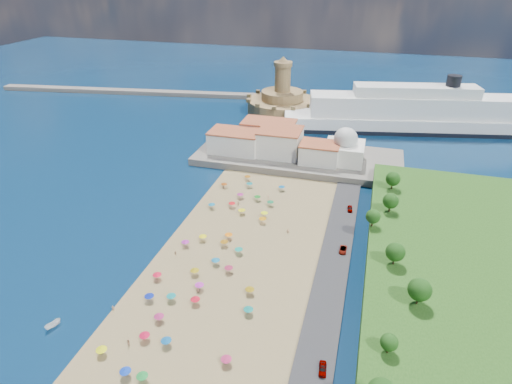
% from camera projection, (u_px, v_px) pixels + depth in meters
% --- Properties ---
extents(ground, '(700.00, 700.00, 0.00)m').
position_uv_depth(ground, '(222.00, 250.00, 131.29)').
color(ground, '#071938').
rests_on(ground, ground).
extents(terrace, '(90.00, 36.00, 3.00)m').
position_uv_depth(terrace, '(298.00, 157.00, 190.11)').
color(terrace, '#59544C').
rests_on(terrace, ground).
extents(jetty, '(18.00, 70.00, 2.40)m').
position_uv_depth(jetty, '(269.00, 128.00, 225.16)').
color(jetty, '#59544C').
rests_on(jetty, ground).
extents(breakwater, '(199.03, 34.77, 2.60)m').
position_uv_depth(breakwater, '(144.00, 92.00, 286.60)').
color(breakwater, '#59544C').
rests_on(breakwater, ground).
extents(waterfront_buildings, '(57.00, 29.00, 11.00)m').
position_uv_depth(waterfront_buildings, '(270.00, 141.00, 190.74)').
color(waterfront_buildings, silver).
rests_on(waterfront_buildings, terrace).
extents(domed_building, '(16.00, 16.00, 15.00)m').
position_uv_depth(domed_building, '(345.00, 148.00, 180.11)').
color(domed_building, silver).
rests_on(domed_building, terrace).
extents(fortress, '(40.00, 40.00, 32.40)m').
position_uv_depth(fortress, '(282.00, 102.00, 248.01)').
color(fortress, '#99824C').
rests_on(fortress, ground).
extents(cruise_ship, '(133.67, 45.58, 28.91)m').
position_uv_depth(cruise_ship, '(412.00, 114.00, 221.42)').
color(cruise_ship, black).
rests_on(cruise_ship, ground).
extents(beach_parasols, '(31.07, 115.53, 2.20)m').
position_uv_depth(beach_parasols, '(204.00, 271.00, 119.27)').
color(beach_parasols, gray).
rests_on(beach_parasols, beach).
extents(beachgoers, '(36.38, 96.57, 1.84)m').
position_uv_depth(beachgoers, '(207.00, 252.00, 128.70)').
color(beachgoers, tan).
rests_on(beachgoers, beach).
extents(moored_boats, '(4.09, 26.99, 1.57)m').
position_uv_depth(moored_boats, '(19.00, 361.00, 93.79)').
color(moored_boats, white).
rests_on(moored_boats, ground).
extents(parked_cars, '(2.22, 74.33, 1.41)m').
position_uv_depth(parked_cars, '(341.00, 261.00, 124.31)').
color(parked_cars, gray).
rests_on(parked_cars, promenade).
extents(hillside_trees, '(16.75, 110.70, 7.14)m').
position_uv_depth(hillside_trees, '(392.00, 263.00, 109.66)').
color(hillside_trees, '#382314').
rests_on(hillside_trees, hillside).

